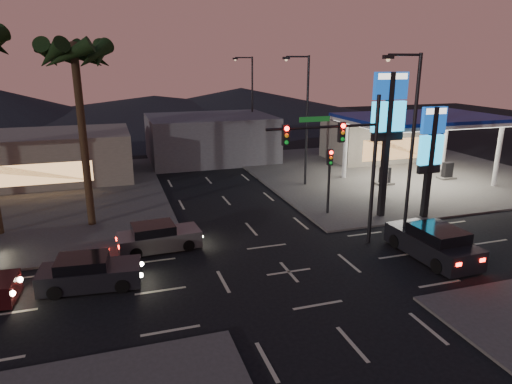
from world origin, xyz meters
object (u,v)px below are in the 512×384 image
object	(u,v)px
pylon_sign_short	(431,146)
car_lane_a_front	(89,273)
pylon_sign_tall	(388,117)
suv_station	(433,243)
gas_station	(422,121)
traffic_signal_mast	(345,151)
car_lane_b_front	(158,237)

from	to	relation	value
pylon_sign_short	car_lane_a_front	size ratio (longest dim) A/B	1.54
pylon_sign_tall	suv_station	xyz separation A→B (m)	(-0.96, -6.20, -5.61)
pylon_sign_short	gas_station	bearing A→B (deg)	56.31
pylon_sign_tall	traffic_signal_mast	bearing A→B (deg)	-143.48
pylon_sign_short	car_lane_a_front	distance (m)	20.56
traffic_signal_mast	car_lane_a_front	bearing A→B (deg)	-177.10
traffic_signal_mast	car_lane_a_front	size ratio (longest dim) A/B	1.76
pylon_sign_short	car_lane_b_front	bearing A→B (deg)	179.45
pylon_sign_short	suv_station	xyz separation A→B (m)	(-3.46, -5.20, -3.87)
gas_station	traffic_signal_mast	size ratio (longest dim) A/B	1.53
gas_station	pylon_sign_tall	world-z (taller)	pylon_sign_tall
gas_station	pylon_sign_tall	distance (m)	10.01
pylon_sign_tall	traffic_signal_mast	distance (m)	6.02
pylon_sign_short	traffic_signal_mast	distance (m)	7.69
traffic_signal_mast	pylon_sign_short	bearing A→B (deg)	19.13
gas_station	car_lane_b_front	distance (m)	23.21
pylon_sign_tall	pylon_sign_short	bearing A→B (deg)	-21.80
gas_station	car_lane_a_front	xyz separation A→B (m)	(-24.92, -10.65, -4.41)
pylon_sign_tall	suv_station	size ratio (longest dim) A/B	1.74
car_lane_a_front	gas_station	bearing A→B (deg)	23.15
car_lane_a_front	suv_station	distance (m)	16.58
gas_station	traffic_signal_mast	xyz separation A→B (m)	(-12.24, -10.01, 0.15)
traffic_signal_mast	gas_station	bearing A→B (deg)	39.28
pylon_sign_tall	car_lane_b_front	size ratio (longest dim) A/B	2.01
traffic_signal_mast	suv_station	distance (m)	6.42
pylon_sign_short	traffic_signal_mast	size ratio (longest dim) A/B	0.88
pylon_sign_short	suv_station	bearing A→B (deg)	-123.65
car_lane_a_front	traffic_signal_mast	bearing A→B (deg)	2.90
car_lane_b_front	car_lane_a_front	bearing A→B (deg)	-135.34
pylon_sign_short	car_lane_a_front	xyz separation A→B (m)	(-19.92, -3.15, -3.99)
car_lane_a_front	suv_station	size ratio (longest dim) A/B	0.88
traffic_signal_mast	suv_station	xyz separation A→B (m)	(3.78, -2.69, -4.44)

